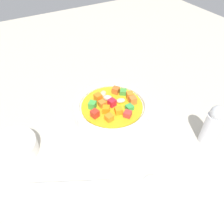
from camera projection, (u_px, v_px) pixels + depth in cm
name	position (u px, v px, depth cm)	size (l,w,h in cm)	color
ground_plane	(112.00, 123.00, 50.09)	(140.00, 140.00, 2.00)	#BAB2A0
soup_bowl_main	(112.00, 111.00, 47.58)	(16.04, 16.04, 5.83)	white
spoon	(107.00, 181.00, 38.13)	(11.89, 21.43, 0.93)	silver
side_bowl_small	(14.00, 147.00, 41.77)	(8.76, 8.76, 3.19)	white
pepper_shaker	(213.00, 125.00, 42.01)	(3.13, 3.13, 9.07)	silver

